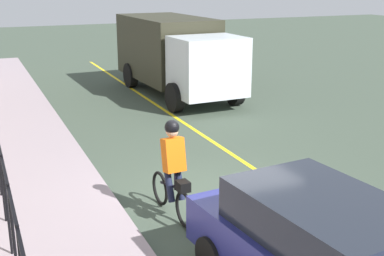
# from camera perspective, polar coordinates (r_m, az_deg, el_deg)

# --- Properties ---
(ground_plane) EXTENTS (80.00, 80.00, 0.00)m
(ground_plane) POSITION_cam_1_polar(r_m,az_deg,el_deg) (10.07, 2.50, -8.16)
(ground_plane) COLOR #3B473A
(lane_line_centre) EXTENTS (36.00, 0.12, 0.01)m
(lane_line_centre) POSITION_cam_1_polar(r_m,az_deg,el_deg) (10.81, 10.21, -6.62)
(lane_line_centre) COLOR yellow
(lane_line_centre) RESTS_ON ground
(sidewalk) EXTENTS (40.00, 3.20, 0.15)m
(sidewalk) POSITION_cam_1_polar(r_m,az_deg,el_deg) (9.21, -17.26, -10.89)
(sidewalk) COLOR gray
(sidewalk) RESTS_ON ground
(cyclist_lead) EXTENTS (1.71, 0.38, 1.83)m
(cyclist_lead) POSITION_cam_1_polar(r_m,az_deg,el_deg) (9.09, -2.12, -4.71)
(cyclist_lead) COLOR black
(cyclist_lead) RESTS_ON ground
(box_truck_background) EXTENTS (6.79, 2.74, 2.78)m
(box_truck_background) POSITION_cam_1_polar(r_m,az_deg,el_deg) (18.97, -1.92, 8.44)
(box_truck_background) COLOR #2C2C1F
(box_truck_background) RESTS_ON ground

